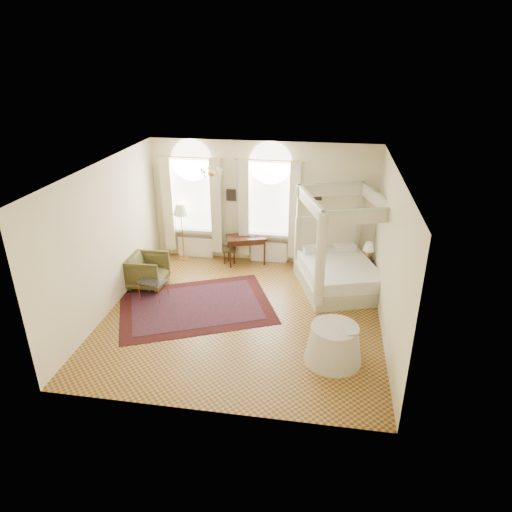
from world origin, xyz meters
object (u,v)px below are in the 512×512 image
(writing_desk, at_px, (246,240))
(coffee_table, at_px, (153,282))
(armchair, at_px, (148,271))
(stool, at_px, (229,250))
(floor_lamp, at_px, (181,212))
(nightstand, at_px, (362,268))
(side_table, at_px, (334,344))
(canopy_bed, at_px, (339,268))

(writing_desk, bearing_deg, coffee_table, -129.50)
(armchair, distance_m, coffee_table, 0.64)
(stool, xyz_separation_m, floor_lamp, (-1.31, 0.00, 1.04))
(nightstand, distance_m, armchair, 5.42)
(side_table, bearing_deg, writing_desk, 120.88)
(armchair, height_order, side_table, armchair)
(nightstand, distance_m, stool, 3.61)
(canopy_bed, xyz_separation_m, armchair, (-4.68, -0.61, -0.14))
(writing_desk, xyz_separation_m, floor_lamp, (-1.79, 0.00, 0.70))
(writing_desk, height_order, stool, writing_desk)
(coffee_table, distance_m, floor_lamp, 2.44)
(stool, relative_size, side_table, 0.40)
(side_table, bearing_deg, floor_lamp, 136.30)
(writing_desk, distance_m, coffee_table, 2.91)
(floor_lamp, relative_size, side_table, 1.48)
(nightstand, height_order, stool, nightstand)
(nightstand, distance_m, coffee_table, 5.25)
(coffee_table, relative_size, floor_lamp, 0.46)
(coffee_table, bearing_deg, armchair, 122.09)
(canopy_bed, bearing_deg, armchair, -172.51)
(canopy_bed, distance_m, nightstand, 0.89)
(canopy_bed, distance_m, armchair, 4.72)
(side_table, bearing_deg, coffee_table, 157.31)
(nightstand, height_order, writing_desk, writing_desk)
(nightstand, bearing_deg, canopy_bed, -134.59)
(armchair, relative_size, side_table, 0.82)
(nightstand, relative_size, armchair, 0.67)
(writing_desk, bearing_deg, side_table, -59.12)
(canopy_bed, height_order, stool, canopy_bed)
(canopy_bed, height_order, coffee_table, canopy_bed)
(floor_lamp, bearing_deg, canopy_bed, -14.07)
(canopy_bed, xyz_separation_m, writing_desk, (-2.50, 1.08, 0.13))
(armchair, relative_size, floor_lamp, 0.55)
(canopy_bed, xyz_separation_m, side_table, (-0.10, -2.93, -0.18))
(canopy_bed, height_order, floor_lamp, canopy_bed)
(coffee_table, bearing_deg, writing_desk, 50.50)
(canopy_bed, xyz_separation_m, nightstand, (0.60, 0.61, -0.24))
(armchair, bearing_deg, stool, -45.58)
(nightstand, xyz_separation_m, coffee_table, (-4.94, -1.77, 0.10))
(nightstand, distance_m, side_table, 3.61)
(coffee_table, bearing_deg, nightstand, 19.70)
(canopy_bed, bearing_deg, floor_lamp, 165.93)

